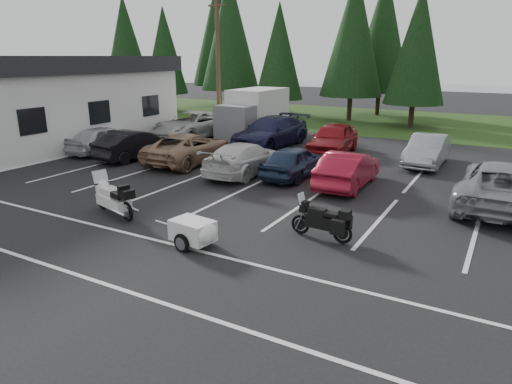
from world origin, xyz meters
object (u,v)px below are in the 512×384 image
(utility_pole, at_px, (218,59))
(adventure_motorcycle, at_px, (321,217))
(touring_motorcycle, at_px, (113,195))
(cargo_trailer, at_px, (193,233))
(box_truck, at_px, (250,113))
(building, at_px, (22,101))
(car_near_5, at_px, (348,169))
(car_near_6, at_px, (503,185))
(car_far_1, at_px, (271,132))
(car_far_0, at_px, (193,125))
(car_near_1, at_px, (136,144))
(car_far_3, at_px, (427,150))
(car_near_3, at_px, (245,158))
(car_far_2, at_px, (333,139))
(car_near_2, at_px, (189,148))
(car_near_4, at_px, (294,161))
(car_near_0, at_px, (105,139))

(utility_pole, distance_m, adventure_motorcycle, 18.35)
(utility_pole, bearing_deg, touring_motorcycle, -68.59)
(cargo_trailer, bearing_deg, box_truck, 122.62)
(building, xyz_separation_m, car_near_5, (19.09, 0.36, -1.76))
(car_near_6, distance_m, car_far_1, 13.10)
(building, relative_size, car_far_0, 2.67)
(building, bearing_deg, car_far_1, 26.06)
(car_near_1, xyz_separation_m, adventure_motorcycle, (11.82, -5.24, -0.09))
(car_far_3, xyz_separation_m, touring_motorcycle, (-7.42, -12.23, -0.02))
(car_near_1, bearing_deg, car_far_0, -73.34)
(car_near_1, bearing_deg, car_near_3, -174.07)
(box_truck, xyz_separation_m, adventure_motorcycle, (10.16, -13.63, -0.83))
(car_near_1, bearing_deg, box_truck, -95.23)
(car_near_1, height_order, adventure_motorcycle, car_near_1)
(car_near_5, height_order, car_near_6, car_near_6)
(cargo_trailer, bearing_deg, car_far_2, 101.78)
(car_far_2, height_order, car_far_3, car_far_2)
(car_near_1, bearing_deg, utility_pole, -81.57)
(car_far_0, bearing_deg, car_far_3, 1.50)
(car_far_1, bearing_deg, adventure_motorcycle, -51.11)
(car_far_0, xyz_separation_m, adventure_motorcycle, (12.98, -11.41, -0.19))
(car_near_2, relative_size, car_far_0, 0.87)
(car_near_4, height_order, car_far_1, car_far_1)
(car_near_2, bearing_deg, car_near_0, -0.37)
(car_far_0, bearing_deg, car_near_1, -75.38)
(car_far_0, height_order, car_far_2, car_far_0)
(car_far_2, height_order, touring_motorcycle, car_far_2)
(car_near_0, height_order, car_near_5, car_near_0)
(box_truck, distance_m, car_near_3, 9.61)
(car_near_2, height_order, car_near_5, car_near_2)
(utility_pole, xyz_separation_m, car_near_2, (3.17, -7.33, -3.99))
(adventure_motorcycle, bearing_deg, car_far_3, 89.06)
(box_truck, xyz_separation_m, car_near_0, (-4.13, -8.09, -0.73))
(car_near_0, height_order, car_far_3, car_near_0)
(building, height_order, car_near_2, building)
(box_truck, bearing_deg, adventure_motorcycle, -53.31)
(car_near_6, distance_m, car_far_2, 9.72)
(car_far_2, height_order, cargo_trailer, car_far_2)
(car_far_2, distance_m, touring_motorcycle, 12.76)
(car_near_0, distance_m, touring_motorcycle, 10.47)
(car_near_6, bearing_deg, car_near_0, 1.37)
(building, bearing_deg, adventure_motorcycle, -14.28)
(utility_pole, distance_m, box_truck, 3.85)
(car_near_0, relative_size, car_far_0, 0.72)
(car_near_3, relative_size, car_far_2, 1.00)
(building, height_order, car_near_1, building)
(car_far_2, bearing_deg, car_far_1, 170.79)
(building, height_order, cargo_trailer, building)
(adventure_motorcycle, bearing_deg, car_near_0, 162.95)
(car_far_1, relative_size, car_far_2, 1.21)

